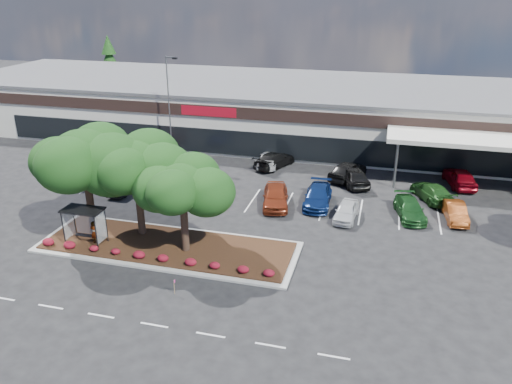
% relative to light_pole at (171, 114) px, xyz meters
% --- Properties ---
extents(ground, '(160.00, 160.00, 0.00)m').
position_rel_light_pole_xyz_m(ground, '(9.69, -22.60, -4.64)').
color(ground, black).
rests_on(ground, ground).
extents(retail_store, '(80.40, 25.20, 6.25)m').
position_rel_light_pole_xyz_m(retail_store, '(9.75, 11.30, -1.48)').
color(retail_store, silver).
rests_on(retail_store, ground).
extents(landscape_island, '(18.00, 6.00, 0.26)m').
position_rel_light_pole_xyz_m(landscape_island, '(7.69, -18.60, -4.51)').
color(landscape_island, '#A3A29E').
rests_on(landscape_island, ground).
extents(lane_markings, '(33.12, 20.06, 0.01)m').
position_rel_light_pole_xyz_m(lane_markings, '(9.55, -12.18, -4.63)').
color(lane_markings, silver).
rests_on(lane_markings, ground).
extents(shrub_row, '(17.00, 0.80, 0.50)m').
position_rel_light_pole_xyz_m(shrub_row, '(7.69, -20.70, -4.13)').
color(shrub_row, maroon).
rests_on(shrub_row, landscape_island).
extents(bus_shelter, '(2.75, 1.55, 2.59)m').
position_rel_light_pole_xyz_m(bus_shelter, '(2.19, -19.65, -2.33)').
color(bus_shelter, black).
rests_on(bus_shelter, landscape_island).
extents(island_tree_west, '(7.20, 7.20, 7.89)m').
position_rel_light_pole_xyz_m(island_tree_west, '(1.69, -18.10, -0.43)').
color(island_tree_west, '#15360F').
rests_on(island_tree_west, landscape_island).
extents(island_tree_mid, '(6.60, 6.60, 7.32)m').
position_rel_light_pole_xyz_m(island_tree_mid, '(5.19, -17.40, -0.72)').
color(island_tree_mid, '#15360F').
rests_on(island_tree_mid, landscape_island).
extents(island_tree_east, '(5.80, 5.80, 6.50)m').
position_rel_light_pole_xyz_m(island_tree_east, '(9.19, -18.90, -1.12)').
color(island_tree_east, '#15360F').
rests_on(island_tree_east, landscape_island).
extents(conifer_north_west, '(4.40, 4.40, 10.00)m').
position_rel_light_pole_xyz_m(conifer_north_west, '(-20.31, 23.40, 0.36)').
color(conifer_north_west, '#15360F').
rests_on(conifer_north_west, ground).
extents(person_waiting, '(0.67, 0.49, 1.68)m').
position_rel_light_pole_xyz_m(person_waiting, '(2.75, -19.64, -3.54)').
color(person_waiting, '#594C47').
rests_on(person_waiting, landscape_island).
extents(light_pole, '(1.43, 0.58, 10.42)m').
position_rel_light_pole_xyz_m(light_pole, '(0.00, 0.00, 0.00)').
color(light_pole, '#A3A29E').
rests_on(light_pole, ground).
extents(survey_stake, '(0.08, 0.14, 0.96)m').
position_rel_light_pole_xyz_m(survey_stake, '(10.39, -23.60, -4.01)').
color(survey_stake, '#A58256').
rests_on(survey_stake, ground).
extents(car_0, '(2.65, 4.42, 1.41)m').
position_rel_light_pole_xyz_m(car_0, '(-5.01, -9.38, -3.93)').
color(car_0, maroon).
rests_on(car_0, ground).
extents(car_1, '(1.56, 4.14, 1.35)m').
position_rel_light_pole_xyz_m(car_1, '(-0.17, -10.18, -3.96)').
color(car_1, black).
rests_on(car_1, ground).
extents(car_2, '(2.06, 4.48, 1.42)m').
position_rel_light_pole_xyz_m(car_2, '(4.70, -10.14, -3.92)').
color(car_2, '#194523').
rests_on(car_2, ground).
extents(car_3, '(2.42, 4.28, 1.37)m').
position_rel_light_pole_xyz_m(car_3, '(4.86, -9.67, -3.95)').
color(car_3, '#910E00').
rests_on(car_3, ground).
extents(car_4, '(3.03, 5.36, 1.72)m').
position_rel_light_pole_xyz_m(car_4, '(13.30, -9.66, -3.78)').
color(car_4, maroon).
rests_on(car_4, ground).
extents(car_5, '(1.95, 4.07, 1.34)m').
position_rel_light_pole_xyz_m(car_5, '(19.17, -10.73, -3.97)').
color(car_5, silver).
rests_on(car_5, ground).
extents(car_6, '(2.29, 5.23, 1.50)m').
position_rel_light_pole_xyz_m(car_6, '(16.64, -8.59, -3.89)').
color(car_6, navy).
rests_on(car_6, ground).
extents(car_7, '(2.82, 4.98, 1.36)m').
position_rel_light_pole_xyz_m(car_7, '(23.93, -9.07, -3.96)').
color(car_7, '#1B4B1E').
rests_on(car_7, ground).
extents(car_8, '(1.83, 4.20, 1.34)m').
position_rel_light_pole_xyz_m(car_8, '(27.30, -8.75, -3.96)').
color(car_8, brown).
rests_on(car_8, ground).
extents(car_9, '(2.48, 4.24, 1.35)m').
position_rel_light_pole_xyz_m(car_9, '(-5.81, -2.73, -3.96)').
color(car_9, '#9FA4AB').
rests_on(car_9, ground).
extents(car_10, '(2.06, 4.66, 1.33)m').
position_rel_light_pole_xyz_m(car_10, '(-1.28, -0.52, -3.97)').
color(car_10, '#681305').
rests_on(car_10, ground).
extents(car_11, '(2.67, 5.06, 1.36)m').
position_rel_light_pole_xyz_m(car_11, '(3.13, -3.69, -3.96)').
color(car_11, '#0D1157').
rests_on(car_11, ground).
extents(car_12, '(3.92, 5.59, 1.50)m').
position_rel_light_pole_xyz_m(car_12, '(11.11, -0.45, -3.88)').
color(car_12, black).
rests_on(car_12, ground).
extents(car_13, '(2.22, 5.04, 1.44)m').
position_rel_light_pole_xyz_m(car_13, '(10.53, -0.33, -3.92)').
color(car_13, silver).
rests_on(car_13, ground).
extents(car_14, '(3.81, 5.31, 1.68)m').
position_rel_light_pole_xyz_m(car_14, '(19.03, -3.24, -3.80)').
color(car_14, black).
rests_on(car_14, ground).
extents(car_15, '(3.74, 5.35, 1.69)m').
position_rel_light_pole_xyz_m(car_15, '(18.47, -1.96, -3.79)').
color(car_15, black).
rests_on(car_15, ground).
extents(car_16, '(3.90, 5.36, 1.44)m').
position_rel_light_pole_xyz_m(car_16, '(25.79, -5.09, -3.91)').
color(car_16, '#214F1C').
rests_on(car_16, ground).
extents(car_17, '(2.93, 5.22, 1.68)m').
position_rel_light_pole_xyz_m(car_17, '(28.39, -1.13, -3.80)').
color(car_17, maroon).
rests_on(car_17, ground).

